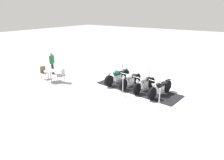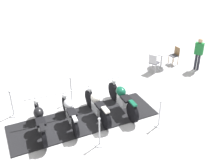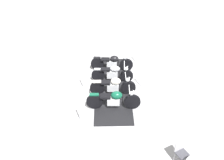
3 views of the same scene
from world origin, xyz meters
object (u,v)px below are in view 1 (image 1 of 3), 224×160
motorcycle_chrome (144,83)px  stanchion_right_rear (159,102)px  cafe_chair_across_table (44,72)px  bystander_person (52,61)px  motorcycle_black (160,88)px  motorcycle_cream (130,80)px  stanchion_left_front (122,72)px  motorcycle_forest (117,76)px  stanchion_left_mid (149,79)px  cafe_table (50,73)px  cafe_chair_near_table (62,75)px  stanchion_right_mid (123,91)px

motorcycle_chrome → stanchion_right_rear: 2.22m
motorcycle_chrome → cafe_chair_across_table: 6.99m
stanchion_right_rear → bystander_person: bystander_person is taller
motorcycle_black → motorcycle_cream: bearing=-85.6°
stanchion_left_front → bystander_person: size_ratio=0.62×
motorcycle_cream → motorcycle_chrome: bearing=89.2°
motorcycle_forest → stanchion_left_mid: motorcycle_forest is taller
cafe_table → bystander_person: bystander_person is taller
motorcycle_forest → stanchion_left_mid: bearing=134.8°
stanchion_left_front → cafe_chair_near_table: 4.28m
motorcycle_chrome → bystander_person: size_ratio=1.27×
motorcycle_forest → stanchion_left_front: 1.62m
motorcycle_chrome → motorcycle_forest: bearing=-86.5°
stanchion_right_mid → bystander_person: (6.52, -0.46, 0.63)m
motorcycle_cream → cafe_chair_near_table: 4.51m
motorcycle_cream → motorcycle_chrome: 1.02m
motorcycle_black → bystander_person: 8.23m
cafe_table → stanchion_left_front: bearing=-131.2°
cafe_chair_across_table → bystander_person: 1.27m
stanchion_left_front → motorcycle_black: bearing=153.6°
motorcycle_black → stanchion_right_mid: 2.07m
stanchion_right_rear → stanchion_right_mid: size_ratio=0.97×
bystander_person → stanchion_right_mid: bearing=-34.6°
motorcycle_chrome → cafe_chair_across_table: size_ratio=2.29×
motorcycle_black → stanchion_left_front: (3.62, -1.79, -0.15)m
stanchion_left_mid → cafe_table: bearing=32.7°
stanchion_left_front → bystander_person: bystander_person is taller
stanchion_right_rear → stanchion_left_mid: stanchion_right_rear is taller
stanchion_left_front → cafe_chair_across_table: 5.51m
motorcycle_cream → motorcycle_chrome: (-1.02, 0.11, 0.02)m
motorcycle_chrome → stanchion_left_front: stanchion_left_front is taller
cafe_table → cafe_chair_across_table: 0.82m
motorcycle_black → stanchion_left_front: motorcycle_black is taller
motorcycle_cream → stanchion_left_front: (1.58, -1.60, -0.16)m
stanchion_right_rear → stanchion_left_front: stanchion_right_rear is taller
stanchion_left_mid → cafe_chair_near_table: 5.76m
motorcycle_black → stanchion_left_mid: motorcycle_black is taller
motorcycle_chrome → cafe_chair_near_table: 5.41m
stanchion_left_mid → stanchion_right_rear: bearing=123.0°
motorcycle_cream → cafe_chair_near_table: (4.11, 1.86, 0.05)m
motorcycle_forest → bystander_person: bystander_person is taller
motorcycle_cream → cafe_table: size_ratio=2.57×
motorcycle_cream → cafe_table: motorcycle_cream is taller
motorcycle_chrome → stanchion_right_mid: bearing=-16.8°
motorcycle_forest → cafe_chair_near_table: (3.09, 1.95, 0.02)m
cafe_chair_across_table → stanchion_right_rear: bearing=9.1°
stanchion_right_rear → motorcycle_cream: bearing=-32.2°
motorcycle_cream → cafe_table: 5.33m
cafe_chair_across_table → motorcycle_cream: bearing=26.1°
motorcycle_chrome → stanchion_left_mid: bearing=-157.0°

